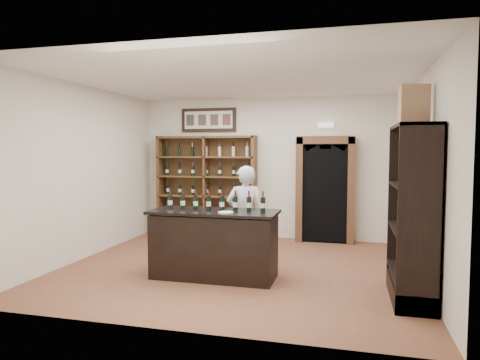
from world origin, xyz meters
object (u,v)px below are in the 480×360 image
(side_cabinet, at_px, (415,241))
(shopkeeper, at_px, (245,216))
(wine_shelf, at_px, (207,186))
(tasting_counter, at_px, (214,244))
(wine_crate, at_px, (414,105))
(counter_bottle_0, at_px, (170,201))

(side_cabinet, height_order, shopkeeper, side_cabinet)
(wine_shelf, relative_size, tasting_counter, 1.17)
(wine_shelf, distance_m, wine_crate, 5.04)
(counter_bottle_0, distance_m, side_cabinet, 3.48)
(wine_crate, bearing_deg, shopkeeper, 150.04)
(wine_shelf, relative_size, side_cabinet, 1.00)
(shopkeeper, bearing_deg, side_cabinet, 136.71)
(wine_shelf, height_order, wine_crate, wine_crate)
(shopkeeper, bearing_deg, tasting_counter, 46.09)
(side_cabinet, distance_m, shopkeeper, 2.63)
(counter_bottle_0, distance_m, shopkeeper, 1.24)
(counter_bottle_0, bearing_deg, side_cabinet, -6.00)
(tasting_counter, distance_m, wine_crate, 3.34)
(tasting_counter, bearing_deg, wine_shelf, 110.56)
(counter_bottle_0, xyz_separation_m, side_cabinet, (3.44, -0.36, -0.35))
(tasting_counter, height_order, side_cabinet, side_cabinet)
(wine_shelf, bearing_deg, tasting_counter, -69.44)
(side_cabinet, xyz_separation_m, shopkeeper, (-2.43, 1.00, 0.07))
(side_cabinet, distance_m, wine_crate, 1.72)
(tasting_counter, height_order, wine_crate, wine_crate)
(tasting_counter, xyz_separation_m, counter_bottle_0, (-0.72, 0.06, 0.61))
(wine_shelf, distance_m, side_cabinet, 5.02)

